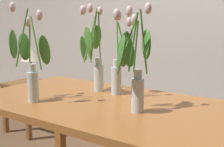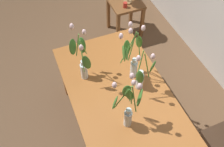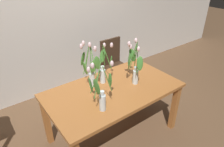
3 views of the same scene
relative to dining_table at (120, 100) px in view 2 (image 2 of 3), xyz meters
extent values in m
plane|color=brown|center=(0.00, 0.00, -0.65)|extent=(18.00, 18.00, 0.00)
cube|color=#A3602D|center=(0.00, 0.00, 0.07)|extent=(1.60, 0.90, 0.04)
cube|color=#A3602D|center=(-0.74, -0.39, -0.30)|extent=(0.07, 0.07, 0.70)
cube|color=#A3602D|center=(-0.74, 0.39, -0.30)|extent=(0.07, 0.07, 0.70)
cylinder|color=silver|center=(-0.02, 0.19, 0.18)|extent=(0.07, 0.07, 0.18)
cylinder|color=silver|center=(-0.02, 0.19, 0.30)|extent=(0.04, 0.04, 0.05)
cylinder|color=silver|center=(-0.02, 0.19, 0.15)|extent=(0.06, 0.06, 0.11)
cylinder|color=#478433|center=(0.02, 0.22, 0.43)|extent=(0.07, 0.05, 0.26)
ellipsoid|color=silver|center=(0.05, 0.24, 0.56)|extent=(0.04, 0.04, 0.06)
ellipsoid|color=#427F33|center=(0.03, 0.27, 0.41)|extent=(0.09, 0.07, 0.18)
cylinder|color=#478433|center=(0.02, 0.15, 0.45)|extent=(0.07, 0.08, 0.30)
ellipsoid|color=silver|center=(0.05, 0.11, 0.60)|extent=(0.04, 0.04, 0.06)
ellipsoid|color=#427F33|center=(0.07, 0.14, 0.37)|extent=(0.07, 0.07, 0.17)
cylinder|color=silver|center=(-0.32, -0.24, 0.18)|extent=(0.07, 0.07, 0.18)
cylinder|color=silver|center=(-0.32, -0.24, 0.30)|extent=(0.04, 0.04, 0.05)
cylinder|color=silver|center=(-0.32, -0.24, 0.15)|extent=(0.06, 0.06, 0.11)
cylinder|color=#56933D|center=(-0.37, -0.21, 0.43)|extent=(0.09, 0.07, 0.26)
ellipsoid|color=silver|center=(-0.42, -0.18, 0.56)|extent=(0.04, 0.04, 0.06)
ellipsoid|color=#427F33|center=(-0.42, -0.21, 0.41)|extent=(0.08, 0.08, 0.17)
cylinder|color=#56933D|center=(-0.27, -0.25, 0.45)|extent=(0.10, 0.03, 0.30)
ellipsoid|color=silver|center=(-0.22, -0.26, 0.60)|extent=(0.04, 0.04, 0.06)
ellipsoid|color=#427F33|center=(-0.22, -0.23, 0.41)|extent=(0.04, 0.10, 0.18)
cylinder|color=#56933D|center=(-0.38, -0.26, 0.47)|extent=(0.11, 0.04, 0.35)
ellipsoid|color=silver|center=(-0.43, -0.27, 0.65)|extent=(0.04, 0.04, 0.06)
ellipsoid|color=#427F33|center=(-0.41, -0.29, 0.44)|extent=(0.06, 0.09, 0.18)
cylinder|color=silver|center=(0.29, -0.06, 0.18)|extent=(0.07, 0.07, 0.18)
cylinder|color=silver|center=(0.29, -0.06, 0.30)|extent=(0.04, 0.04, 0.05)
cylinder|color=silver|center=(0.29, -0.06, 0.15)|extent=(0.06, 0.06, 0.11)
cylinder|color=#478433|center=(0.26, -0.04, 0.43)|extent=(0.06, 0.05, 0.28)
ellipsoid|color=silver|center=(0.24, -0.01, 0.58)|extent=(0.04, 0.04, 0.06)
ellipsoid|color=#427F33|center=(0.21, -0.03, 0.40)|extent=(0.07, 0.10, 0.18)
cylinder|color=#478433|center=(0.31, -0.03, 0.46)|extent=(0.03, 0.05, 0.34)
ellipsoid|color=silver|center=(0.32, -0.01, 0.63)|extent=(0.04, 0.04, 0.06)
ellipsoid|color=#427F33|center=(0.30, 0.02, 0.45)|extent=(0.10, 0.09, 0.18)
cylinder|color=#478433|center=(0.25, -0.11, 0.45)|extent=(0.07, 0.09, 0.30)
ellipsoid|color=silver|center=(0.22, -0.16, 0.60)|extent=(0.04, 0.04, 0.06)
ellipsoid|color=#427F33|center=(0.25, -0.16, 0.42)|extent=(0.09, 0.08, 0.17)
cylinder|color=#478433|center=(0.24, -0.04, 0.46)|extent=(0.08, 0.05, 0.32)
ellipsoid|color=silver|center=(0.21, -0.02, 0.62)|extent=(0.04, 0.04, 0.06)
ellipsoid|color=#427F33|center=(0.20, -0.04, 0.43)|extent=(0.07, 0.08, 0.18)
cylinder|color=silver|center=(-0.17, 0.20, 0.18)|extent=(0.07, 0.07, 0.18)
cylinder|color=silver|center=(-0.17, 0.20, 0.30)|extent=(0.04, 0.04, 0.05)
cylinder|color=silver|center=(-0.17, 0.20, 0.15)|extent=(0.06, 0.06, 0.11)
cylinder|color=#56933D|center=(-0.23, 0.20, 0.47)|extent=(0.11, 0.02, 0.34)
ellipsoid|color=silver|center=(-0.28, 0.19, 0.64)|extent=(0.04, 0.04, 0.06)
ellipsoid|color=#4C8E38|center=(-0.27, 0.17, 0.38)|extent=(0.06, 0.07, 0.17)
cylinder|color=#56933D|center=(-0.18, 0.13, 0.46)|extent=(0.03, 0.13, 0.32)
ellipsoid|color=silver|center=(-0.19, 0.07, 0.63)|extent=(0.04, 0.04, 0.06)
ellipsoid|color=#4C8E38|center=(-0.16, 0.09, 0.45)|extent=(0.10, 0.04, 0.18)
cylinder|color=#56933D|center=(-0.19, 0.18, 0.47)|extent=(0.03, 0.05, 0.36)
ellipsoid|color=silver|center=(-0.20, 0.16, 0.65)|extent=(0.04, 0.04, 0.06)
ellipsoid|color=#4C8E38|center=(-0.19, 0.13, 0.40)|extent=(0.08, 0.08, 0.18)
cylinder|color=#56933D|center=(-0.19, 0.24, 0.46)|extent=(0.04, 0.07, 0.34)
ellipsoid|color=silver|center=(-0.21, 0.28, 0.63)|extent=(0.04, 0.04, 0.06)
ellipsoid|color=#4C8E38|center=(-0.24, 0.27, 0.45)|extent=(0.10, 0.07, 0.18)
cylinder|color=#382619|center=(0.53, 0.65, -0.43)|extent=(0.04, 0.04, 0.43)
cube|color=brown|center=(-1.53, 0.73, -0.12)|extent=(0.44, 0.44, 0.04)
cube|color=brown|center=(-1.72, 0.54, -0.39)|extent=(0.04, 0.04, 0.51)
cube|color=brown|center=(-1.34, 0.54, -0.39)|extent=(0.04, 0.04, 0.51)
cube|color=brown|center=(-1.72, 0.92, -0.39)|extent=(0.04, 0.04, 0.51)
cube|color=brown|center=(-1.34, 0.92, -0.39)|extent=(0.04, 0.04, 0.51)
cylinder|color=olive|center=(-1.50, 0.75, -0.09)|extent=(0.12, 0.12, 0.02)
cylinder|color=#B72D23|center=(-1.41, 0.67, -0.06)|extent=(0.06, 0.06, 0.07)
camera|label=1|loc=(1.08, -1.43, 0.58)|focal=49.20mm
camera|label=2|loc=(1.19, -0.56, 2.04)|focal=40.77mm
camera|label=3|loc=(-1.23, -1.61, 1.45)|focal=32.57mm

